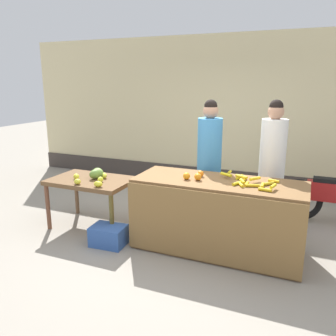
# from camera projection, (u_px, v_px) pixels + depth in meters

# --- Properties ---
(ground_plane) EXTENTS (24.00, 24.00, 0.00)m
(ground_plane) POSITION_uv_depth(u_px,v_px,m) (180.00, 242.00, 4.58)
(ground_plane) COLOR gray
(market_wall_back) EXTENTS (9.05, 0.23, 2.96)m
(market_wall_back) POSITION_uv_depth(u_px,v_px,m) (231.00, 115.00, 6.69)
(market_wall_back) COLOR beige
(market_wall_back) RESTS_ON ground
(fruit_stall_counter) EXTENTS (2.07, 0.80, 0.91)m
(fruit_stall_counter) POSITION_uv_depth(u_px,v_px,m) (217.00, 216.00, 4.26)
(fruit_stall_counter) COLOR brown
(fruit_stall_counter) RESTS_ON ground
(side_table_wooden) EXTENTS (1.17, 0.76, 0.73)m
(side_table_wooden) POSITION_uv_depth(u_px,v_px,m) (91.00, 185.00, 4.93)
(side_table_wooden) COLOR brown
(side_table_wooden) RESTS_ON ground
(banana_bunch_pile) EXTENTS (0.71, 0.55, 0.07)m
(banana_bunch_pile) POSITION_uv_depth(u_px,v_px,m) (249.00, 181.00, 4.03)
(banana_bunch_pile) COLOR gold
(banana_bunch_pile) RESTS_ON fruit_stall_counter
(orange_pile) EXTENTS (0.23, 0.27, 0.09)m
(orange_pile) POSITION_uv_depth(u_px,v_px,m) (195.00, 176.00, 4.21)
(orange_pile) COLOR orange
(orange_pile) RESTS_ON fruit_stall_counter
(mango_papaya_pile) EXTENTS (0.63, 0.56, 0.14)m
(mango_papaya_pile) POSITION_uv_depth(u_px,v_px,m) (96.00, 175.00, 4.89)
(mango_papaya_pile) COLOR yellow
(mango_papaya_pile) RESTS_ON side_table_wooden
(vendor_woman_blue_shirt) EXTENTS (0.34, 0.34, 1.85)m
(vendor_woman_blue_shirt) POSITION_uv_depth(u_px,v_px,m) (209.00, 165.00, 4.84)
(vendor_woman_blue_shirt) COLOR #33333D
(vendor_woman_blue_shirt) RESTS_ON ground
(vendor_woman_white_shirt) EXTENTS (0.34, 0.34, 1.86)m
(vendor_woman_white_shirt) POSITION_uv_depth(u_px,v_px,m) (272.00, 169.00, 4.61)
(vendor_woman_white_shirt) COLOR #33333D
(vendor_woman_white_shirt) RESTS_ON ground
(parked_motorcycle) EXTENTS (1.60, 0.18, 0.88)m
(parked_motorcycle) POSITION_uv_depth(u_px,v_px,m) (335.00, 199.00, 5.05)
(parked_motorcycle) COLOR black
(parked_motorcycle) RESTS_ON ground
(produce_crate) EXTENTS (0.46, 0.35, 0.26)m
(produce_crate) POSITION_uv_depth(u_px,v_px,m) (109.00, 236.00, 4.47)
(produce_crate) COLOR #3359A5
(produce_crate) RESTS_ON ground
(produce_sack) EXTENTS (0.43, 0.39, 0.47)m
(produce_sack) POSITION_uv_depth(u_px,v_px,m) (168.00, 200.00, 5.50)
(produce_sack) COLOR maroon
(produce_sack) RESTS_ON ground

